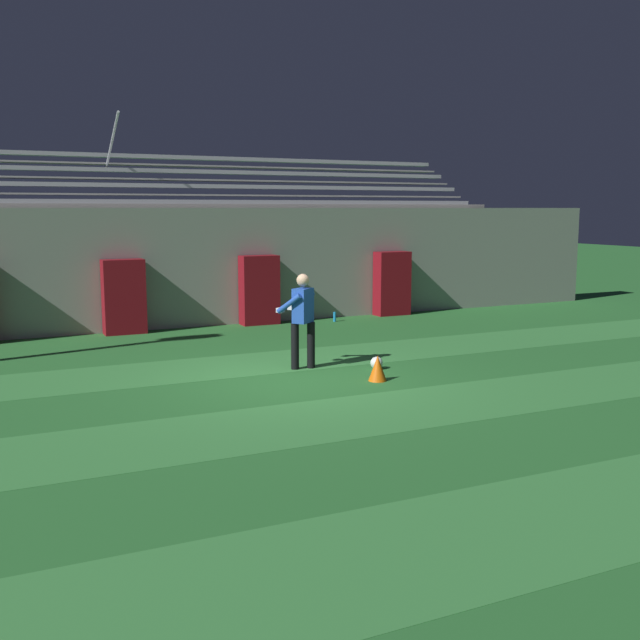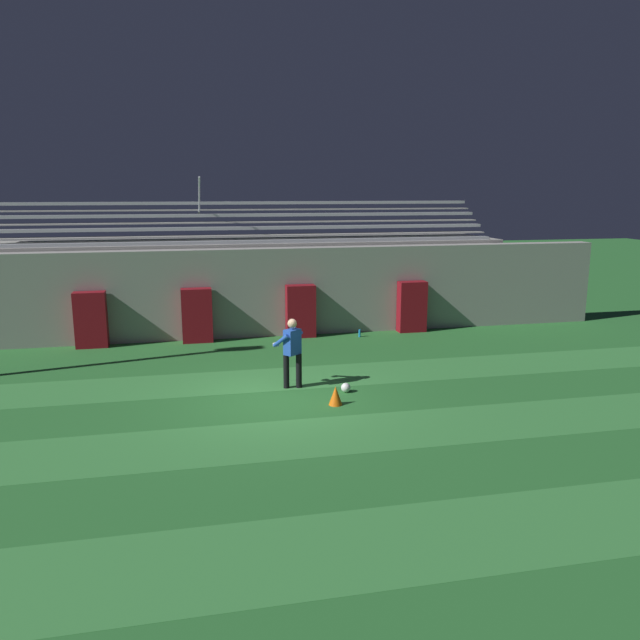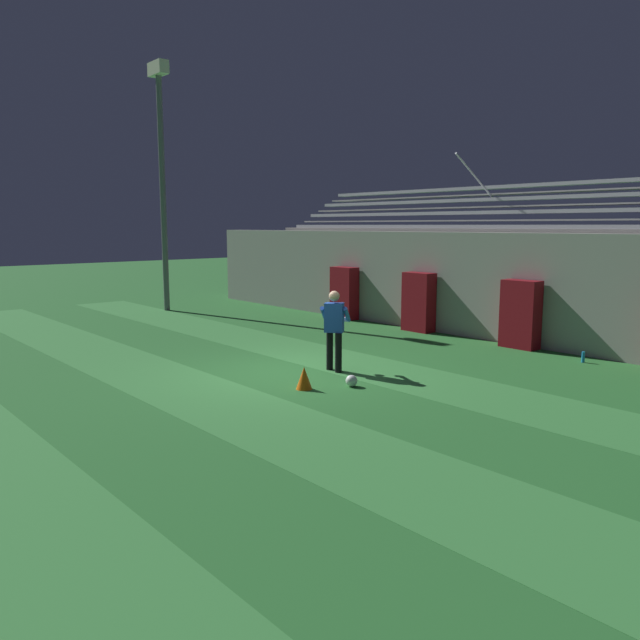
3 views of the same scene
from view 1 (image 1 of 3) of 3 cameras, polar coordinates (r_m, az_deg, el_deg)
ground_plane at (r=12.24m, az=-1.72°, el=-4.68°), size 80.00×80.00×0.00m
turf_stripe_near at (r=7.40m, az=17.96°, el=-14.04°), size 28.00×1.90×0.01m
turf_stripe_mid at (r=10.33m, az=3.24°, el=-7.17°), size 28.00×1.90×0.01m
turf_stripe_far at (r=13.69m, az=-4.44°, el=-3.27°), size 28.00×1.90×0.01m
back_wall at (r=18.11m, az=-10.08°, el=3.97°), size 24.00×0.60×2.80m
padding_pillar_gate_left at (r=17.27m, az=-14.72°, el=1.72°), size 0.92×0.44×1.67m
padding_pillar_gate_right at (r=18.14m, az=-4.65°, el=2.29°), size 0.92×0.44×1.67m
padding_pillar_far_right at (r=19.77m, az=5.51°, el=2.79°), size 0.92×0.44×1.67m
bleacher_stand at (r=20.03m, az=-11.62°, el=4.63°), size 18.00×3.35×5.03m
goalkeeper at (r=13.02m, az=-1.37°, el=0.40°), size 0.74×0.73×1.67m
soccer_ball at (r=13.15m, az=4.33°, el=-3.28°), size 0.22×0.22×0.22m
traffic_cone at (r=12.25m, az=4.41°, el=-3.68°), size 0.30×0.30×0.42m
water_bottle at (r=18.59m, az=1.12°, el=0.25°), size 0.07×0.07×0.24m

